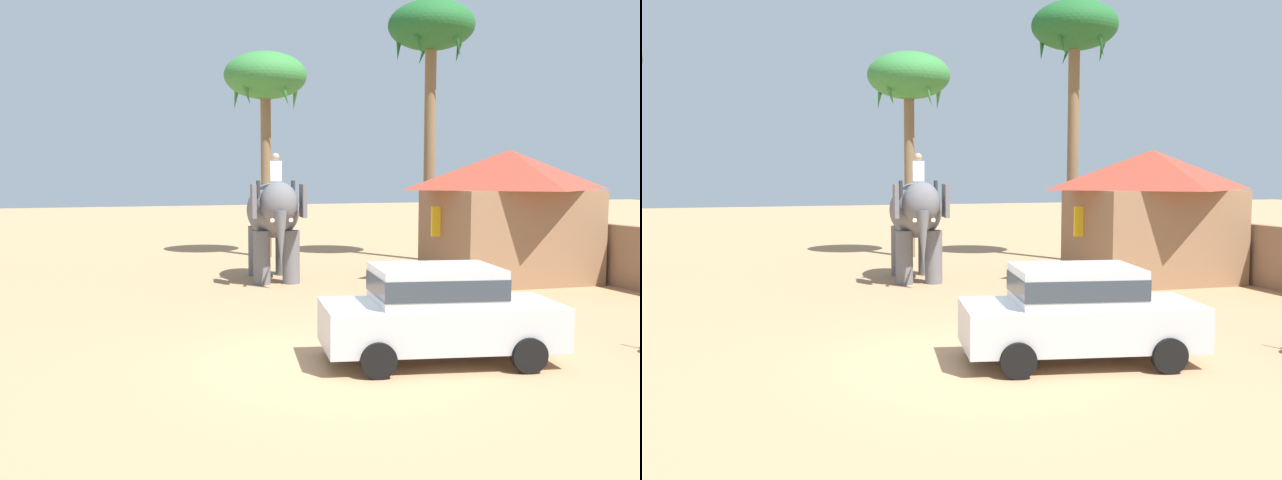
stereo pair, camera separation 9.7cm
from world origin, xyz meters
The scene contains 7 objects.
ground_plane centered at (0.00, 0.00, 0.00)m, with size 120.00×120.00×0.00m, color tan.
car_sedan_foreground centered at (1.64, -0.52, 0.93)m, with size 4.35×2.46×1.70m.
elephant_with_mahout centered at (1.35, 9.57, 1.99)m, with size 2.07×3.98×3.88m.
palm_tree_near_hut centered at (2.64, 15.61, 6.81)m, with size 3.20×3.20×7.93m.
palm_tree_left_of_road centered at (8.19, 12.66, 8.36)m, with size 3.20×3.20×9.61m.
roadside_hut centered at (8.20, 7.37, 2.12)m, with size 5.21×4.46×4.00m.
signboard_yellow centered at (6.23, 7.66, 1.69)m, with size 1.00×0.10×2.40m.
Camera 2 is at (-4.08, -11.45, 3.31)m, focal length 39.90 mm.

